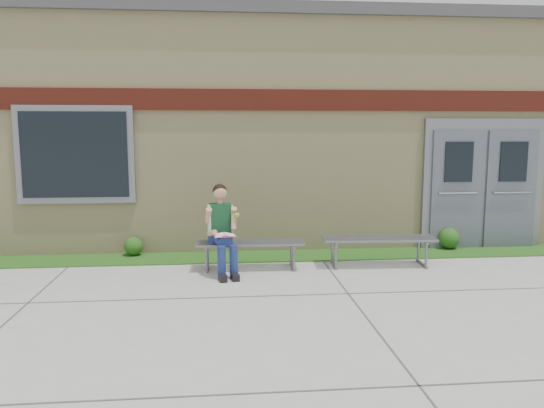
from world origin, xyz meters
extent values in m
plane|color=#9E9E99|center=(0.00, 0.00, 0.00)|extent=(80.00, 80.00, 0.00)
cube|color=#244F15|center=(0.00, 2.60, 0.01)|extent=(16.00, 0.80, 0.02)
cube|color=beige|center=(0.00, 6.00, 2.00)|extent=(16.00, 6.00, 4.00)
cube|color=#3F3F42|center=(0.00, 6.00, 4.10)|extent=(16.20, 6.20, 0.20)
cube|color=maroon|center=(0.00, 2.97, 2.60)|extent=(16.00, 0.06, 0.35)
cube|color=slate|center=(-3.00, 2.96, 1.70)|extent=(1.90, 0.08, 1.60)
cube|color=black|center=(-3.00, 2.92, 1.70)|extent=(1.70, 0.04, 1.40)
cube|color=slate|center=(4.00, 2.96, 1.15)|extent=(2.20, 0.08, 2.30)
cube|color=#505660|center=(3.50, 2.91, 1.05)|extent=(0.92, 0.06, 2.10)
cube|color=#505660|center=(4.50, 2.91, 1.05)|extent=(0.92, 0.06, 2.10)
cube|color=slate|center=(-0.20, 1.87, 0.41)|extent=(1.64, 0.49, 0.03)
cube|color=slate|center=(-0.85, 1.87, 0.19)|extent=(0.05, 0.45, 0.37)
cube|color=slate|center=(0.45, 1.87, 0.19)|extent=(0.05, 0.45, 0.37)
cube|color=slate|center=(1.80, 1.87, 0.43)|extent=(1.76, 0.58, 0.03)
cube|color=slate|center=(1.11, 1.87, 0.20)|extent=(0.07, 0.48, 0.40)
cube|color=slate|center=(2.50, 1.87, 0.20)|extent=(0.07, 0.48, 0.40)
cube|color=navy|center=(-0.65, 1.82, 0.50)|extent=(0.36, 0.29, 0.16)
cube|color=#0F391D|center=(-0.64, 1.80, 0.80)|extent=(0.34, 0.24, 0.45)
sphere|color=tan|center=(-0.64, 1.79, 1.19)|extent=(0.24, 0.24, 0.20)
sphere|color=black|center=(-0.65, 1.81, 1.21)|extent=(0.25, 0.25, 0.21)
cylinder|color=navy|center=(-0.69, 1.56, 0.52)|extent=(0.21, 0.43, 0.15)
cylinder|color=navy|center=(-0.52, 1.59, 0.52)|extent=(0.21, 0.43, 0.15)
cylinder|color=navy|center=(-0.63, 1.33, 0.24)|extent=(0.12, 0.12, 0.48)
cylinder|color=navy|center=(-0.46, 1.36, 0.24)|extent=(0.12, 0.12, 0.48)
cube|color=black|center=(-0.62, 1.26, 0.05)|extent=(0.14, 0.26, 0.10)
cube|color=black|center=(-0.45, 1.29, 0.05)|extent=(0.14, 0.26, 0.10)
cylinder|color=tan|center=(-0.82, 1.71, 0.86)|extent=(0.12, 0.23, 0.26)
cylinder|color=tan|center=(-0.45, 1.78, 0.86)|extent=(0.12, 0.23, 0.26)
cube|color=white|center=(-0.58, 1.46, 0.62)|extent=(0.33, 0.26, 0.01)
cube|color=#CE4D6F|center=(-0.58, 1.46, 0.60)|extent=(0.33, 0.27, 0.01)
sphere|color=#77A92D|center=(-0.40, 1.65, 0.87)|extent=(0.08, 0.08, 0.08)
sphere|color=#244F15|center=(-2.10, 2.85, 0.17)|extent=(0.31, 0.31, 0.31)
sphere|color=#244F15|center=(3.37, 2.85, 0.21)|extent=(0.37, 0.37, 0.37)
camera|label=1|loc=(-0.61, -6.01, 2.11)|focal=35.00mm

